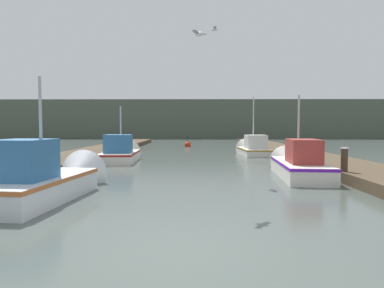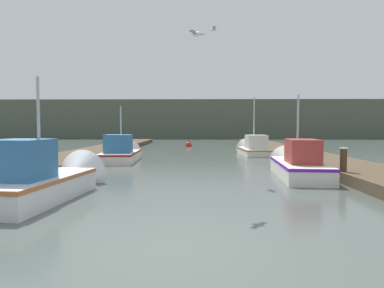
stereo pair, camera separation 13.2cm
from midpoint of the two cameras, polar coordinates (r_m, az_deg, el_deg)
The scene contains 14 objects.
ground_plane at distance 5.74m, azimuth -2.20°, elevation -17.14°, with size 200.00×200.00×0.00m.
dock_left at distance 22.54m, azimuth -17.26°, elevation -1.65°, with size 2.87×40.00×0.38m.
dock_right at distance 22.38m, azimuth 17.23°, elevation -1.68°, with size 2.87×40.00×0.38m.
distant_shore_ridge at distance 60.98m, azimuth 0.40°, elevation 4.04°, with size 120.00×16.00×6.11m.
fishing_boat_0 at distance 10.45m, azimuth -23.13°, elevation -5.43°, with size 2.21×5.09×3.80m.
fishing_boat_1 at distance 14.34m, azimuth 16.86°, elevation -3.18°, with size 2.00×5.55×3.64m.
fishing_boat_2 at distance 19.79m, azimuth -11.85°, elevation -1.44°, with size 1.97×4.89×3.65m.
fishing_boat_3 at distance 24.05m, azimuth 9.86°, elevation -0.75°, with size 1.91×4.79×4.53m.
mooring_piling_0 at distance 28.03m, azimuth 10.77°, elevation -0.03°, with size 0.36×0.36×1.01m.
mooring_piling_1 at distance 24.09m, azimuth -12.26°, elevation -0.23°, with size 0.28×0.28×1.27m.
mooring_piling_2 at distance 13.07m, azimuth 23.77°, elevation -3.21°, with size 0.27×0.27×1.22m.
channel_buoy at distance 32.90m, azimuth -0.84°, elevation -0.12°, with size 0.60×0.60×1.10m.
seagull_lead at distance 9.86m, azimuth 0.83°, elevation 17.86°, with size 0.42×0.51×0.12m.
seagull_1 at distance 14.57m, azimuth 3.49°, elevation 18.51°, with size 0.29×0.55×0.12m.
Camera 1 is at (0.21, -5.38, 1.98)m, focal length 32.00 mm.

